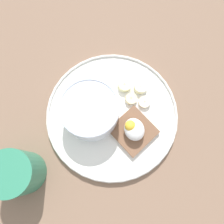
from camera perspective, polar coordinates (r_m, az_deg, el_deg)
The scene contains 10 objects.
ground_plane at distance 52.81cm, azimuth 0.00°, elevation -1.10°, with size 120.00×120.00×2.00cm, color #7C5F4B.
plate at distance 51.07cm, azimuth 0.00°, elevation -0.62°, with size 30.74×30.74×1.60cm.
oatmeal_bowl at distance 47.91cm, azimuth -5.67°, elevation 0.29°, with size 12.86×12.86×6.73cm.
toast_slice at distance 49.64cm, azimuth 5.60°, elevation -4.96°, with size 11.13×11.13×1.13cm.
poached_egg at distance 47.50cm, azimuth 5.66°, elevation -4.39°, with size 5.06×4.39×3.65cm.
banana_slice_front at distance 51.36cm, azimuth 4.97°, elevation 3.48°, with size 3.95×3.92×1.70cm.
banana_slice_left at distance 51.67cm, azimuth 8.31°, elevation 2.91°, with size 3.97×3.96×1.33cm.
banana_slice_back at distance 52.56cm, azimuth 7.44°, elevation 6.35°, with size 4.35×4.40×1.63cm.
banana_slice_right at distance 52.29cm, azimuth 3.23°, elevation 6.97°, with size 3.56×3.70×1.82cm.
coffee_mug at distance 49.38cm, azimuth -23.51°, elevation -14.39°, with size 9.16×9.16×9.41cm.
Camera 1 is at (-11.61, 4.20, 52.35)cm, focal length 35.00 mm.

